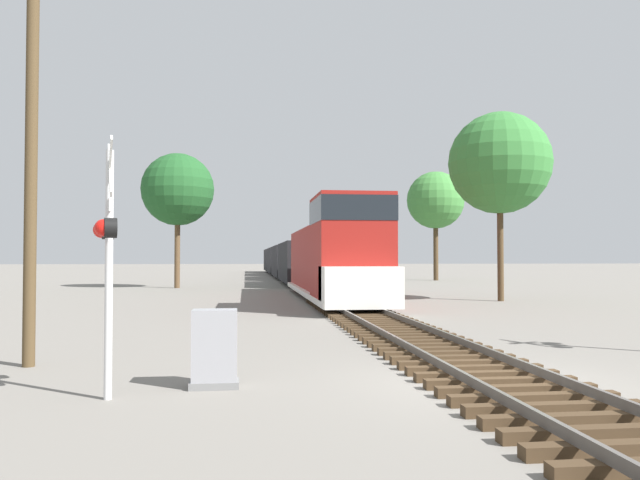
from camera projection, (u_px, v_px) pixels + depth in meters
name	position (u px, v px, depth m)	size (l,w,h in m)	color
ground_plane	(494.00, 384.00, 10.65)	(400.00, 400.00, 0.00)	slate
rail_track_bed	(494.00, 376.00, 10.65)	(2.60, 160.00, 0.31)	#42301E
freight_train	(291.00, 261.00, 57.06)	(2.94, 74.70, 4.65)	maroon
crossing_signal_near	(107.00, 243.00, 9.54)	(0.53, 1.01, 3.98)	silver
relay_cabinet	(215.00, 349.00, 10.36)	(0.81, 0.51, 1.30)	slate
utility_pole	(32.00, 111.00, 12.47)	(1.80, 0.24, 9.81)	#4C3A23
tree_far_right	(500.00, 163.00, 31.10)	(5.08, 5.08, 9.42)	#473521
tree_mid_background	(178.00, 190.00, 44.29)	(5.14, 5.14, 9.58)	brown
tree_deep_background	(436.00, 200.00, 59.07)	(5.42, 5.42, 10.33)	#473521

